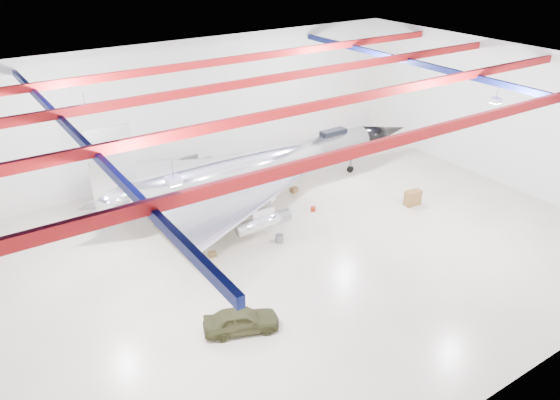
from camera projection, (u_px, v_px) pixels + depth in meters
floor at (292, 250)px, 35.17m from camera, size 40.00×40.00×0.00m
wall_back at (186, 110)px, 43.88m from camera, size 40.00×0.00×40.00m
wall_right at (502, 115)px, 42.68m from camera, size 0.00×30.00×30.00m
ceiling at (294, 80)px, 30.27m from camera, size 40.00×40.00×0.00m
ceiling_structure at (294, 92)px, 30.57m from camera, size 39.50×29.50×1.08m
jet_aircraft at (257, 168)px, 40.61m from camera, size 28.51×16.31×7.79m
jeep at (241, 320)px, 27.79m from camera, size 4.17×2.83×1.32m
desk at (413, 198)px, 40.61m from camera, size 1.32×0.76×1.15m
crate_ply at (212, 254)px, 34.38m from camera, size 0.50×0.42×0.32m
toolbox_red at (174, 204)px, 40.62m from camera, size 0.52×0.44×0.33m
engine_drum at (279, 238)px, 35.95m from camera, size 0.56×0.56×0.49m
parts_bin at (294, 190)px, 42.78m from camera, size 0.62×0.53×0.38m
crate_small at (157, 224)px, 37.92m from camera, size 0.40×0.35×0.24m
tool_chest at (313, 209)px, 39.92m from camera, size 0.45×0.45×0.33m
oil_barrel at (199, 218)px, 38.64m from camera, size 0.67×0.61×0.39m
spares_box at (241, 202)px, 40.86m from camera, size 0.53×0.53×0.38m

